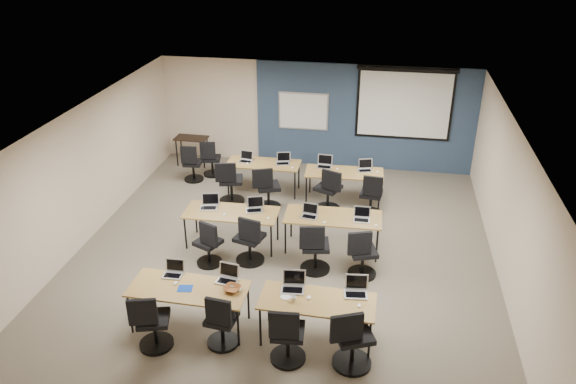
% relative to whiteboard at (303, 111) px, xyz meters
% --- Properties ---
extents(floor, '(8.00, 9.00, 0.02)m').
position_rel_whiteboard_xyz_m(floor, '(0.30, -4.43, -1.45)').
color(floor, '#6B6354').
rests_on(floor, ground).
extents(ceiling, '(8.00, 9.00, 0.02)m').
position_rel_whiteboard_xyz_m(ceiling, '(0.30, -4.43, 1.25)').
color(ceiling, white).
rests_on(ceiling, ground).
extents(wall_back, '(8.00, 0.04, 2.70)m').
position_rel_whiteboard_xyz_m(wall_back, '(0.30, 0.07, -0.10)').
color(wall_back, beige).
rests_on(wall_back, ground).
extents(wall_front, '(8.00, 0.04, 2.70)m').
position_rel_whiteboard_xyz_m(wall_front, '(0.30, -8.93, -0.10)').
color(wall_front, beige).
rests_on(wall_front, ground).
extents(wall_left, '(0.04, 9.00, 2.70)m').
position_rel_whiteboard_xyz_m(wall_left, '(-3.70, -4.43, -0.10)').
color(wall_left, beige).
rests_on(wall_left, ground).
extents(wall_right, '(0.04, 9.00, 2.70)m').
position_rel_whiteboard_xyz_m(wall_right, '(4.30, -4.43, -0.10)').
color(wall_right, beige).
rests_on(wall_right, ground).
extents(blue_accent_panel, '(5.50, 0.04, 2.70)m').
position_rel_whiteboard_xyz_m(blue_accent_panel, '(1.55, 0.04, -0.10)').
color(blue_accent_panel, '#3D5977').
rests_on(blue_accent_panel, wall_back).
extents(whiteboard, '(1.28, 0.03, 0.98)m').
position_rel_whiteboard_xyz_m(whiteboard, '(0.00, 0.00, 0.00)').
color(whiteboard, silver).
rests_on(whiteboard, wall_back).
extents(projector_screen, '(2.40, 0.10, 1.82)m').
position_rel_whiteboard_xyz_m(projector_screen, '(2.50, -0.02, 0.44)').
color(projector_screen, black).
rests_on(projector_screen, wall_back).
extents(training_table_front_left, '(1.85, 0.77, 0.73)m').
position_rel_whiteboard_xyz_m(training_table_front_left, '(-0.77, -6.78, -0.76)').
color(training_table_front_left, '#9F7845').
rests_on(training_table_front_left, floor).
extents(training_table_front_right, '(1.76, 0.73, 0.73)m').
position_rel_whiteboard_xyz_m(training_table_front_right, '(1.24, -6.75, -0.77)').
color(training_table_front_right, brown).
rests_on(training_table_front_right, floor).
extents(training_table_mid_left, '(1.83, 0.76, 0.73)m').
position_rel_whiteboard_xyz_m(training_table_mid_left, '(-0.77, -4.26, -0.76)').
color(training_table_mid_left, '#995B32').
rests_on(training_table_mid_left, floor).
extents(training_table_mid_right, '(1.87, 0.78, 0.73)m').
position_rel_whiteboard_xyz_m(training_table_mid_right, '(1.21, -4.09, -0.76)').
color(training_table_mid_right, brown).
rests_on(training_table_mid_right, floor).
extents(training_table_back_left, '(1.71, 0.71, 0.73)m').
position_rel_whiteboard_xyz_m(training_table_back_left, '(-0.66, -1.79, -0.77)').
color(training_table_back_left, '#A5743D').
rests_on(training_table_back_left, floor).
extents(training_table_back_right, '(1.75, 0.73, 0.73)m').
position_rel_whiteboard_xyz_m(training_table_back_right, '(1.24, -1.97, -0.77)').
color(training_table_back_right, brown).
rests_on(training_table_back_right, floor).
extents(laptop_0, '(0.31, 0.26, 0.23)m').
position_rel_whiteboard_xyz_m(laptop_0, '(-1.12, -6.48, -0.66)').
color(laptop_0, silver).
rests_on(laptop_0, training_table_front_left).
extents(mouse_0, '(0.08, 0.11, 0.03)m').
position_rel_whiteboard_xyz_m(mouse_0, '(-1.01, -6.72, -0.71)').
color(mouse_0, white).
rests_on(mouse_0, training_table_front_left).
extents(task_chair_0, '(0.53, 0.52, 1.00)m').
position_rel_whiteboard_xyz_m(task_chair_0, '(-1.16, -7.38, -1.04)').
color(task_chair_0, black).
rests_on(task_chair_0, floor).
extents(laptop_1, '(0.33, 0.28, 0.25)m').
position_rel_whiteboard_xyz_m(laptop_1, '(-0.22, -6.48, -0.66)').
color(laptop_1, '#AFAFB8').
rests_on(laptop_1, training_table_front_left).
extents(mouse_1, '(0.07, 0.10, 0.03)m').
position_rel_whiteboard_xyz_m(mouse_1, '(0.03, -6.70, -0.71)').
color(mouse_1, white).
rests_on(mouse_1, training_table_front_left).
extents(task_chair_1, '(0.49, 0.49, 0.97)m').
position_rel_whiteboard_xyz_m(task_chair_1, '(-0.15, -7.16, -1.05)').
color(task_chair_1, black).
rests_on(task_chair_1, floor).
extents(laptop_2, '(0.36, 0.30, 0.27)m').
position_rel_whiteboard_xyz_m(laptop_2, '(0.84, -6.51, -0.65)').
color(laptop_2, '#B4B4C2').
rests_on(laptop_2, training_table_front_right).
extents(mouse_2, '(0.09, 0.11, 0.04)m').
position_rel_whiteboard_xyz_m(mouse_2, '(1.11, -6.72, -0.71)').
color(mouse_2, white).
rests_on(mouse_2, training_table_front_right).
extents(task_chair_2, '(0.54, 0.54, 1.01)m').
position_rel_whiteboard_xyz_m(task_chair_2, '(0.88, -7.32, -1.03)').
color(task_chair_2, black).
rests_on(task_chair_2, floor).
extents(laptop_3, '(0.35, 0.30, 0.27)m').
position_rel_whiteboard_xyz_m(laptop_3, '(1.80, -6.47, -0.65)').
color(laptop_3, '#B7B7C4').
rests_on(laptop_3, training_table_front_right).
extents(mouse_3, '(0.08, 0.10, 0.03)m').
position_rel_whiteboard_xyz_m(mouse_3, '(1.87, -6.78, -0.71)').
color(mouse_3, white).
rests_on(mouse_3, training_table_front_right).
extents(task_chair_3, '(0.62, 0.58, 1.05)m').
position_rel_whiteboard_xyz_m(task_chair_3, '(1.81, -7.26, -1.01)').
color(task_chair_3, black).
rests_on(task_chair_3, floor).
extents(laptop_4, '(0.34, 0.29, 0.26)m').
position_rel_whiteboard_xyz_m(laptop_4, '(-1.24, -4.14, -0.66)').
color(laptop_4, '#A3A3AF').
rests_on(laptop_4, training_table_mid_left).
extents(mouse_4, '(0.08, 0.10, 0.03)m').
position_rel_whiteboard_xyz_m(mouse_4, '(-0.87, -4.40, -0.71)').
color(mouse_4, white).
rests_on(mouse_4, training_table_mid_left).
extents(task_chair_4, '(0.52, 0.48, 0.97)m').
position_rel_whiteboard_xyz_m(task_chair_4, '(-1.00, -5.06, -1.05)').
color(task_chair_4, black).
rests_on(task_chair_4, floor).
extents(laptop_5, '(0.33, 0.28, 0.25)m').
position_rel_whiteboard_xyz_m(laptop_5, '(-0.34, -4.09, -0.66)').
color(laptop_5, '#AAAAB2').
rests_on(laptop_5, training_table_mid_left).
extents(mouse_5, '(0.06, 0.09, 0.03)m').
position_rel_whiteboard_xyz_m(mouse_5, '(-0.00, -4.40, -0.71)').
color(mouse_5, white).
rests_on(mouse_5, training_table_mid_left).
extents(task_chair_5, '(0.55, 0.54, 1.02)m').
position_rel_whiteboard_xyz_m(task_chair_5, '(-0.27, -4.85, -1.03)').
color(task_chair_5, black).
rests_on(task_chair_5, floor).
extents(laptop_6, '(0.30, 0.26, 0.23)m').
position_rel_whiteboard_xyz_m(laptop_6, '(0.76, -4.16, -0.66)').
color(laptop_6, '#B0B0B9').
rests_on(laptop_6, training_table_mid_right).
extents(mouse_6, '(0.06, 0.09, 0.03)m').
position_rel_whiteboard_xyz_m(mouse_6, '(1.07, -4.37, -0.71)').
color(mouse_6, white).
rests_on(mouse_6, training_table_mid_right).
extents(task_chair_6, '(0.55, 0.55, 1.03)m').
position_rel_whiteboard_xyz_m(task_chair_6, '(0.97, -4.92, -1.02)').
color(task_chair_6, black).
rests_on(task_chair_6, floor).
extents(laptop_7, '(0.31, 0.26, 0.24)m').
position_rel_whiteboard_xyz_m(laptop_7, '(1.76, -4.12, -0.66)').
color(laptop_7, silver).
rests_on(laptop_7, training_table_mid_right).
extents(mouse_7, '(0.08, 0.10, 0.03)m').
position_rel_whiteboard_xyz_m(mouse_7, '(2.03, -4.32, -0.71)').
color(mouse_7, white).
rests_on(mouse_7, training_table_mid_right).
extents(task_chair_7, '(0.54, 0.52, 1.00)m').
position_rel_whiteboard_xyz_m(task_chair_7, '(1.83, -4.94, -1.04)').
color(task_chair_7, black).
rests_on(task_chair_7, floor).
extents(laptop_8, '(0.31, 0.26, 0.24)m').
position_rel_whiteboard_xyz_m(laptop_8, '(-1.09, -1.76, -0.66)').
color(laptop_8, '#ABABAB').
rests_on(laptop_8, training_table_back_left).
extents(mouse_8, '(0.07, 0.10, 0.03)m').
position_rel_whiteboard_xyz_m(mouse_8, '(-1.02, -1.90, -0.71)').
color(mouse_8, white).
rests_on(mouse_8, training_table_back_left).
extents(task_chair_8, '(0.58, 0.58, 1.05)m').
position_rel_whiteboard_xyz_m(task_chair_8, '(-1.28, -2.51, -1.01)').
color(task_chair_8, black).
rests_on(task_chair_8, floor).
extents(laptop_9, '(0.32, 0.27, 0.24)m').
position_rel_whiteboard_xyz_m(laptop_9, '(-0.21, -1.72, -0.66)').
color(laptop_9, '#B1B1B1').
rests_on(laptop_9, training_table_back_left).
extents(mouse_9, '(0.08, 0.10, 0.03)m').
position_rel_whiteboard_xyz_m(mouse_9, '(0.05, -1.96, -0.71)').
color(mouse_9, white).
rests_on(mouse_9, training_table_back_left).
extents(task_chair_9, '(0.58, 0.55, 1.03)m').
position_rel_whiteboard_xyz_m(task_chair_9, '(-0.40, -2.65, -1.02)').
color(task_chair_9, black).
rests_on(task_chair_9, floor).
extents(laptop_10, '(0.34, 0.29, 0.26)m').
position_rel_whiteboard_xyz_m(laptop_10, '(0.77, -1.74, -0.66)').
color(laptop_10, '#A7A7AD').
rests_on(laptop_10, training_table_back_right).
extents(mouse_10, '(0.07, 0.10, 0.03)m').
position_rel_whiteboard_xyz_m(mouse_10, '(1.07, -1.85, -0.71)').
color(mouse_10, white).
rests_on(mouse_10, training_table_back_right).
extents(task_chair_10, '(0.60, 0.56, 1.04)m').
position_rel_whiteboard_xyz_m(task_chair_10, '(0.96, -2.51, -1.02)').
color(task_chair_10, black).
rests_on(task_chair_10, floor).
extents(laptop_11, '(0.32, 0.27, 0.24)m').
position_rel_whiteboard_xyz_m(laptop_11, '(1.70, -1.79, -0.66)').
color(laptop_11, silver).
rests_on(laptop_11, training_table_back_right).
extents(mouse_11, '(0.08, 0.10, 0.03)m').
position_rel_whiteboard_xyz_m(mouse_11, '(1.98, -1.86, -0.71)').
color(mouse_11, white).
rests_on(mouse_11, training_table_back_right).
extents(task_chair_11, '(0.51, 0.51, 0.99)m').
position_rel_whiteboard_xyz_m(task_chair_11, '(1.89, -2.54, -1.04)').
color(task_chair_11, black).
rests_on(task_chair_11, floor).
extents(blue_mousepad, '(0.25, 0.22, 0.01)m').
position_rel_whiteboard_xyz_m(blue_mousepad, '(-0.81, -6.81, -0.72)').
color(blue_mousepad, '#0E37A2').
rests_on(blue_mousepad, training_table_front_left).
extents(snack_bowl, '(0.38, 0.38, 0.08)m').
position_rel_whiteboard_xyz_m(snack_bowl, '(-0.08, -6.73, -0.68)').
color(snack_bowl, brown).
rests_on(snack_bowl, training_table_front_left).
extents(snack_plate, '(0.18, 0.18, 0.01)m').
position_rel_whiteboard_xyz_m(snack_plate, '(0.76, -6.75, -0.71)').
color(snack_plate, white).
rests_on(snack_plate, training_table_front_right).
extents(coffee_cup, '(0.08, 0.08, 0.06)m').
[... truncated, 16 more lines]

